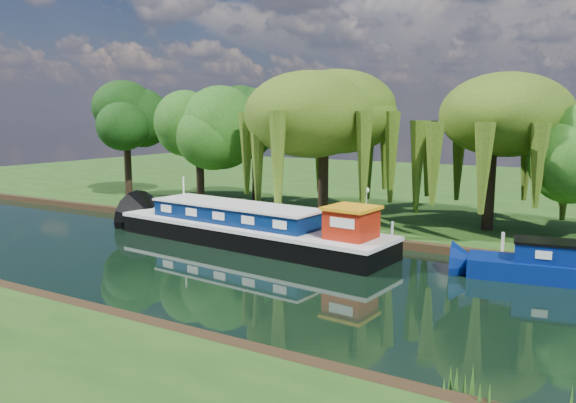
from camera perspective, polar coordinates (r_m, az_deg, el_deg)
The scene contains 12 objects.
ground at distance 26.69m, azimuth -2.05°, elevation -7.35°, with size 120.00×120.00×0.00m, color black.
far_bank at distance 57.71m, azimuth 16.55°, elevation 1.20°, with size 120.00×52.00×0.45m, color #1B4011.
dutch_barge at distance 32.53m, azimuth -3.88°, elevation -2.76°, with size 18.04×5.70×3.74m.
red_dinghy at distance 35.94m, azimuth -6.34°, elevation -3.21°, with size 2.28×3.19×0.66m, color maroon.
willow_left at distance 37.79m, azimuth 3.66°, elevation 8.60°, with size 7.91×7.91×9.48m.
willow_right at distance 36.06m, azimuth 20.06°, elevation 7.20°, with size 7.11×7.11×8.66m.
tree_far_left at distance 44.13m, azimuth -9.02°, elevation 7.47°, with size 5.51×5.51×8.88m.
tree_far_back at distance 51.57m, azimuth -16.13°, elevation 7.61°, with size 5.34×5.34×8.98m.
tree_far_mid at distance 46.01m, azimuth -3.34°, elevation 7.39°, with size 5.23×5.23×8.56m.
lamppost at distance 35.10m, azimuth 7.95°, elevation 0.49°, with size 0.36×0.36×2.56m.
mooring_posts at distance 33.86m, azimuth 4.95°, elevation -2.29°, with size 19.16×0.16×1.00m.
reeds_near at distance 17.07m, azimuth 3.79°, elevation -14.88°, with size 33.70×1.50×1.10m.
Camera 1 is at (13.92, -21.55, 7.37)m, focal length 35.00 mm.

